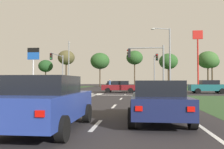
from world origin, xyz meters
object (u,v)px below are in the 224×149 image
at_px(traffic_signal_far_left, 59,65).
at_px(street_lamp_second, 168,56).
at_px(treeline_fourth, 135,58).
at_px(fuel_price_totem, 33,59).
at_px(treeline_third, 100,61).
at_px(traffic_signal_far_right, 155,65).
at_px(car_black_fourth, 110,84).
at_px(car_teal_near, 208,87).
at_px(traffic_signal_near_right, 150,61).
at_px(car_beige_fifth, 62,86).
at_px(car_blue_sixth, 47,102).
at_px(treeline_sixth, 212,62).
at_px(car_maroon_third, 120,87).
at_px(pedestrian_at_median, 110,83).
at_px(treeline_near, 46,66).
at_px(fastfood_pole_sign, 198,46).
at_px(treeline_second, 66,58).
at_px(treeline_seventh, 208,60).
at_px(treeline_fifth, 168,61).
at_px(street_lamp_third, 69,62).
at_px(car_white_second, 145,86).

height_order(traffic_signal_far_left, street_lamp_second, street_lamp_second).
bearing_deg(treeline_fourth, traffic_signal_far_left, -114.79).
distance_m(fuel_price_totem, treeline_third, 27.51).
bearing_deg(traffic_signal_far_right, car_black_fourth, 110.83).
bearing_deg(car_teal_near, car_black_fourth, 25.72).
bearing_deg(traffic_signal_near_right, car_beige_fifth, 144.70).
height_order(car_blue_sixth, treeline_third, treeline_third).
bearing_deg(street_lamp_second, treeline_sixth, 65.08).
height_order(car_maroon_third, pedestrian_at_median, pedestrian_at_median).
bearing_deg(treeline_near, treeline_fourth, -7.30).
bearing_deg(traffic_signal_far_right, car_beige_fifth, -170.24).
bearing_deg(pedestrian_at_median, fastfood_pole_sign, 102.46).
bearing_deg(treeline_third, treeline_second, -177.37).
height_order(pedestrian_at_median, treeline_fourth, treeline_fourth).
bearing_deg(treeline_seventh, car_teal_near, -106.05).
bearing_deg(car_blue_sixth, treeline_fourth, 87.91).
xyz_separation_m(treeline_third, treeline_fifth, (17.55, -1.26, -0.39)).
relative_size(traffic_signal_near_right, treeline_sixth, 0.64).
xyz_separation_m(car_blue_sixth, traffic_signal_far_right, (5.44, 29.71, 3.10)).
height_order(traffic_signal_near_right, treeline_sixth, treeline_sixth).
bearing_deg(car_blue_sixth, car_beige_fifth, 107.32).
height_order(treeline_near, treeline_seventh, treeline_seventh).
xyz_separation_m(car_black_fourth, car_blue_sixth, (4.45, -55.70, 0.05)).
bearing_deg(car_beige_fifth, fastfood_pole_sign, 116.30).
distance_m(traffic_signal_far_left, traffic_signal_far_right, 15.20).
bearing_deg(fastfood_pole_sign, treeline_near, 151.94).
bearing_deg(street_lamp_second, car_teal_near, -6.68).
distance_m(traffic_signal_near_right, treeline_fifth, 35.60).
xyz_separation_m(car_maroon_third, traffic_signal_far_left, (-10.18, 5.43, 3.31)).
relative_size(traffic_signal_far_left, pedestrian_at_median, 3.47).
distance_m(car_black_fourth, car_beige_fifth, 28.68).
bearing_deg(street_lamp_third, treeline_fourth, 48.82).
bearing_deg(street_lamp_second, car_beige_fifth, 166.22).
xyz_separation_m(street_lamp_third, treeline_sixth, (33.28, 17.02, 1.15)).
distance_m(car_blue_sixth, treeline_sixth, 61.39).
bearing_deg(traffic_signal_far_left, car_maroon_third, -28.07).
relative_size(fastfood_pole_sign, treeline_third, 1.21).
bearing_deg(traffic_signal_far_left, street_lamp_second, -20.06).
bearing_deg(treeline_sixth, traffic_signal_far_left, -139.28).
xyz_separation_m(car_white_second, treeline_fifth, (6.66, 26.03, 5.71)).
distance_m(pedestrian_at_median, treeline_seventh, 30.82).
xyz_separation_m(car_teal_near, treeline_fifth, (-0.81, 30.28, 5.65)).
xyz_separation_m(car_white_second, treeline_near, (-27.24, 31.00, 5.11)).
relative_size(traffic_signal_far_right, treeline_fourth, 0.59).
height_order(car_teal_near, treeline_second, treeline_second).
bearing_deg(street_lamp_third, car_white_second, -40.19).
bearing_deg(street_lamp_third, treeline_near, 123.75).
xyz_separation_m(car_white_second, treeline_sixth, (18.28, 29.69, 5.78)).
bearing_deg(treeline_fifth, treeline_seventh, 5.02).
distance_m(traffic_signal_far_left, treeline_third, 25.32).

